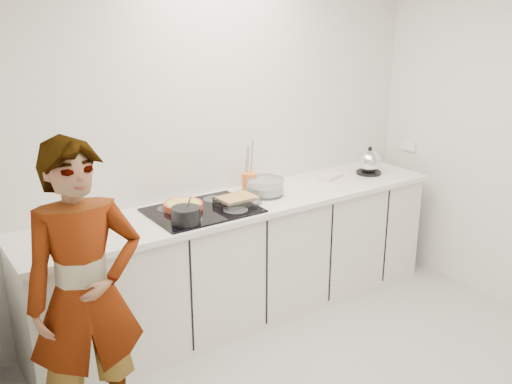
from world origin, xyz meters
TOP-DOWN VIEW (x-y plane):
  - wall_back at (0.00, 1.60)m, footprint 3.60×0.00m
  - wall_left at (-1.80, 0.00)m, footprint 0.00×3.20m
  - base_cabinets at (0.00, 1.28)m, footprint 3.20×0.58m
  - countertop at (0.00, 1.28)m, footprint 3.24×0.64m
  - hob at (-0.35, 1.26)m, footprint 0.72×0.54m
  - tart_dish at (-0.45, 1.35)m, footprint 0.33×0.33m
  - saucepan at (-0.56, 1.10)m, footprint 0.24×0.24m
  - baking_dish at (-0.09, 1.22)m, footprint 0.29×0.21m
  - mixing_bowl at (0.21, 1.31)m, footprint 0.31×0.31m
  - tea_towel at (0.90, 1.37)m, footprint 0.23×0.19m
  - kettle at (1.25, 1.28)m, footprint 0.24×0.24m
  - utensil_crock at (0.16, 1.44)m, footprint 0.15×0.15m
  - cook at (-1.36, 0.68)m, footprint 0.65×0.47m

SIDE VIEW (x-z plane):
  - base_cabinets at x=0.00m, z-range 0.00..0.87m
  - cook at x=-1.36m, z-range 0.00..1.66m
  - countertop at x=0.00m, z-range 0.87..0.91m
  - hob at x=-0.35m, z-range 0.91..0.92m
  - tea_towel at x=0.90m, z-range 0.91..0.94m
  - tart_dish at x=-0.45m, z-range 0.93..0.97m
  - baking_dish at x=-0.09m, z-range 0.93..0.98m
  - mixing_bowl at x=0.21m, z-range 0.91..1.03m
  - saucepan at x=-0.56m, z-range 0.89..1.07m
  - utensil_crock at x=0.16m, z-range 0.91..1.06m
  - kettle at x=1.25m, z-range 0.89..1.13m
  - wall_back at x=0.00m, z-range 0.00..2.60m
  - wall_left at x=-1.80m, z-range 0.00..2.60m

